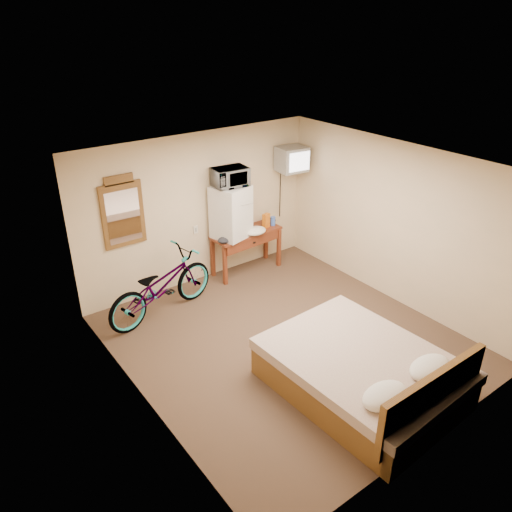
% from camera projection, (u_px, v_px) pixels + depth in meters
% --- Properties ---
extents(room, '(4.60, 4.64, 2.50)m').
position_uv_depth(room, '(289.00, 261.00, 6.44)').
color(room, '#463223').
rests_on(room, ground).
extents(desk, '(1.27, 0.55, 0.75)m').
position_uv_depth(desk, '(248.00, 239.00, 8.57)').
color(desk, brown).
rests_on(desk, floor).
extents(mini_fridge, '(0.65, 0.64, 0.88)m').
position_uv_depth(mini_fridge, '(231.00, 212.00, 8.17)').
color(mini_fridge, silver).
rests_on(mini_fridge, desk).
extents(microwave, '(0.58, 0.42, 0.30)m').
position_uv_depth(microwave, '(230.00, 177.00, 7.91)').
color(microwave, silver).
rests_on(microwave, mini_fridge).
extents(snack_bag, '(0.14, 0.10, 0.25)m').
position_uv_depth(snack_bag, '(266.00, 221.00, 8.65)').
color(snack_bag, orange).
rests_on(snack_bag, desk).
extents(blue_cup, '(0.09, 0.09, 0.16)m').
position_uv_depth(blue_cup, '(273.00, 221.00, 8.76)').
color(blue_cup, blue).
rests_on(blue_cup, desk).
extents(cloth_cream, '(0.40, 0.31, 0.12)m').
position_uv_depth(cloth_cream, '(255.00, 231.00, 8.41)').
color(cloth_cream, silver).
rests_on(cloth_cream, desk).
extents(cloth_dark_a, '(0.25, 0.19, 0.09)m').
position_uv_depth(cloth_dark_a, '(225.00, 240.00, 8.12)').
color(cloth_dark_a, black).
rests_on(cloth_dark_a, desk).
extents(cloth_dark_b, '(0.22, 0.18, 0.10)m').
position_uv_depth(cloth_dark_b, '(270.00, 221.00, 8.85)').
color(cloth_dark_b, black).
rests_on(cloth_dark_b, desk).
extents(crt_television, '(0.53, 0.61, 0.42)m').
position_uv_depth(crt_television, '(292.00, 159.00, 8.54)').
color(crt_television, black).
rests_on(crt_television, room).
extents(wall_mirror, '(0.64, 0.04, 1.09)m').
position_uv_depth(wall_mirror, '(123.00, 212.00, 7.28)').
color(wall_mirror, brown).
rests_on(wall_mirror, room).
extents(bicycle, '(1.95, 1.00, 0.98)m').
position_uv_depth(bicycle, '(161.00, 286.00, 7.40)').
color(bicycle, black).
rests_on(bicycle, floor).
extents(bed, '(1.76, 2.27, 0.90)m').
position_uv_depth(bed, '(365.00, 374.00, 5.91)').
color(bed, brown).
rests_on(bed, floor).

